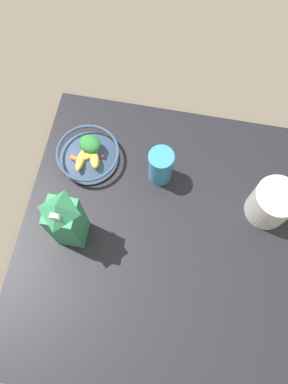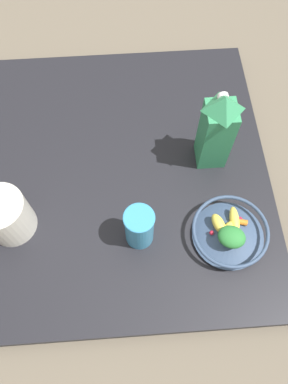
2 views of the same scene
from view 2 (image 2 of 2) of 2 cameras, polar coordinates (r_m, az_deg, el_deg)
name	(u,v)px [view 2 (image 2 of 2)]	position (r m, az deg, el deg)	size (l,w,h in m)	color
ground_plane	(112,176)	(1.17, -4.87, 2.37)	(6.00, 6.00, 0.00)	#665B4C
countertop	(112,173)	(1.15, -4.95, 2.84)	(0.95, 0.95, 0.04)	black
fruit_bowl	(229,232)	(1.04, 12.90, -6.00)	(0.21, 0.21, 0.08)	#384C6B
milk_carton	(217,130)	(1.06, 11.00, 9.19)	(0.08, 0.08, 0.27)	#338C59
yogurt_tub	(5,215)	(1.05, -20.42, -3.24)	(0.13, 0.13, 0.23)	silver
drinking_cup	(139,227)	(0.98, -0.72, -5.36)	(0.08, 0.08, 0.14)	#3893C6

